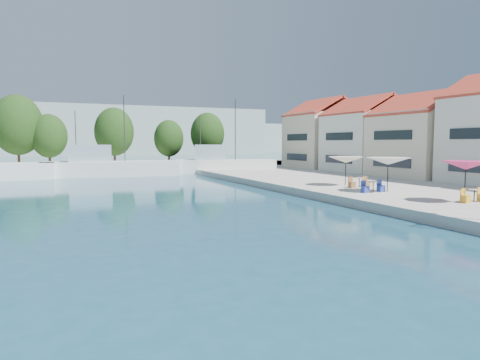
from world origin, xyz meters
name	(u,v)px	position (x,y,z in m)	size (l,w,h in m)	color
quay_right	(433,182)	(22.00, 30.00, 0.30)	(32.00, 92.00, 0.60)	#A29B92
quay_far	(76,168)	(-8.00, 67.00, 0.30)	(90.00, 16.00, 0.60)	#A29B92
hill_east	(182,138)	(40.00, 180.00, 6.00)	(140.00, 40.00, 12.00)	#9BA99F
building_04	(425,133)	(24.00, 33.00, 5.02)	(9.00, 8.80, 9.20)	beige
building_05	(366,133)	(24.00, 42.00, 5.26)	(8.40, 8.80, 9.70)	silver
building_06	(323,132)	(24.00, 51.00, 5.50)	(9.00, 8.80, 10.20)	beige
trawler_03	(108,167)	(-4.92, 54.17, 1.07)	(16.35, 6.14, 10.20)	silver
trawler_04	(223,165)	(9.78, 53.54, 1.07)	(13.70, 7.88, 10.20)	white
tree_04	(17,125)	(-15.64, 70.88, 6.63)	(7.06, 7.06, 10.45)	#3F2B19
tree_05	(49,136)	(-11.48, 70.15, 5.06)	(5.22, 5.22, 7.73)	#3F2B19
tree_06	(114,132)	(-2.10, 69.92, 5.77)	(6.05, 6.05, 8.96)	#3F2B19
tree_07	(169,138)	(6.79, 70.69, 4.78)	(4.89, 4.89, 7.24)	#3F2B19
tree_08	(208,134)	(13.41, 70.07, 5.56)	(5.81, 5.81, 8.59)	#3F2B19
umbrella_pink	(466,165)	(10.87, 17.64, 2.76)	(2.69, 2.69, 2.41)	black
umbrella_white	(388,161)	(10.47, 23.48, 2.78)	(3.05, 3.05, 2.43)	black
umbrella_cream	(346,160)	(10.64, 28.41, 2.69)	(2.83, 2.83, 2.34)	black
cafe_table_01	(474,197)	(11.44, 17.46, 0.89)	(1.82, 0.70, 0.76)	black
cafe_table_02	(373,188)	(9.52, 23.83, 0.89)	(1.82, 0.70, 0.76)	black
cafe_table_03	(359,184)	(10.77, 26.85, 0.89)	(1.82, 0.70, 0.76)	black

